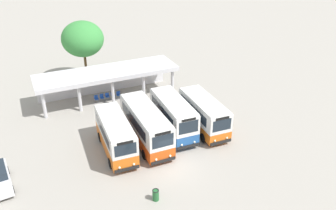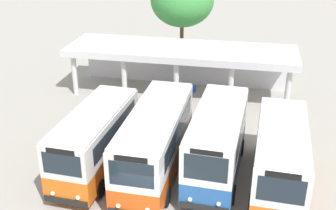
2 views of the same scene
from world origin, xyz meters
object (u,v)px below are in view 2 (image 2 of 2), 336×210
city_bus_middle_cream (217,141)px  waiting_chair_end_by_column (157,87)px  waiting_chair_fifth_seat (193,90)px  city_bus_fourth_amber (280,156)px  waiting_chair_second_from_end (166,87)px  waiting_chair_middle_seat (175,88)px  city_bus_second_in_row (156,140)px  city_bus_nearest_orange (96,138)px  waiting_chair_fourth_seat (184,89)px

city_bus_middle_cream → waiting_chair_end_by_column: city_bus_middle_cream is taller
waiting_chair_end_by_column → waiting_chair_fifth_seat: 2.59m
city_bus_fourth_amber → waiting_chair_second_from_end: 12.63m
city_bus_middle_cream → city_bus_fourth_amber: 3.03m
city_bus_middle_cream → waiting_chair_middle_seat: 10.34m
city_bus_second_in_row → waiting_chair_end_by_column: size_ratio=9.44×
waiting_chair_middle_seat → waiting_chair_fifth_seat: 1.30m
city_bus_fourth_amber → waiting_chair_fifth_seat: 11.49m
city_bus_second_in_row → city_bus_middle_cream: 3.00m
city_bus_middle_cream → city_bus_second_in_row: bearing=-171.7°
waiting_chair_fifth_seat → city_bus_fourth_amber: bearing=-61.1°
city_bus_middle_cream → waiting_chair_end_by_column: bearing=118.6°
city_bus_fourth_amber → waiting_chair_second_from_end: (-7.46, 10.11, -1.25)m
waiting_chair_end_by_column → waiting_chair_second_from_end: bearing=5.1°
waiting_chair_end_by_column → waiting_chair_middle_seat: same height
city_bus_nearest_orange → city_bus_fourth_amber: 8.90m
waiting_chair_end_by_column → waiting_chair_fourth_seat: 1.95m
city_bus_fourth_amber → waiting_chair_end_by_column: size_ratio=8.24×
waiting_chair_second_from_end → waiting_chair_end_by_column: bearing=-174.9°
waiting_chair_middle_seat → waiting_chair_fourth_seat: 0.65m
waiting_chair_end_by_column → waiting_chair_second_from_end: 0.65m
city_bus_middle_cream → waiting_chair_fifth_seat: (-2.55, 9.38, -1.38)m
city_bus_fourth_amber → waiting_chair_fourth_seat: bearing=121.5°
city_bus_second_in_row → waiting_chair_fifth_seat: 9.92m
city_bus_middle_cream → city_bus_fourth_amber: size_ratio=1.00×
city_bus_nearest_orange → city_bus_fourth_amber: city_bus_nearest_orange is taller
waiting_chair_second_from_end → waiting_chair_middle_seat: size_ratio=1.00×
waiting_chair_fifth_seat → city_bus_middle_cream: bearing=-74.8°
city_bus_second_in_row → waiting_chair_middle_seat: bearing=95.1°
waiting_chair_fifth_seat → waiting_chair_second_from_end: bearing=176.9°
city_bus_fourth_amber → waiting_chair_end_by_column: 12.98m
city_bus_middle_cream → waiting_chair_end_by_column: size_ratio=8.20×
city_bus_fourth_amber → city_bus_nearest_orange: bearing=-179.0°
city_bus_fourth_amber → waiting_chair_fifth_seat: (-5.52, 10.00, -1.25)m
waiting_chair_end_by_column → city_bus_fourth_amber: bearing=-51.1°
city_bus_nearest_orange → city_bus_middle_cream: (5.93, 0.78, 0.11)m
city_bus_nearest_orange → city_bus_middle_cream: 5.98m
city_bus_nearest_orange → city_bus_middle_cream: city_bus_middle_cream is taller
waiting_chair_second_from_end → waiting_chair_middle_seat: bearing=1.2°
city_bus_nearest_orange → city_bus_middle_cream: size_ratio=1.00×
waiting_chair_end_by_column → waiting_chair_middle_seat: size_ratio=1.00×
city_bus_middle_cream → waiting_chair_fifth_seat: city_bus_middle_cream is taller
city_bus_second_in_row → city_bus_fourth_amber: (5.93, -0.19, -0.10)m
city_bus_second_in_row → city_bus_fourth_amber: city_bus_second_in_row is taller
city_bus_nearest_orange → city_bus_fourth_amber: (8.89, 0.15, -0.02)m
waiting_chair_second_from_end → city_bus_fourth_amber: bearing=-53.6°
city_bus_fourth_amber → waiting_chair_middle_seat: size_ratio=8.24×
city_bus_second_in_row → waiting_chair_fourth_seat: 9.95m
city_bus_middle_cream → city_bus_fourth_amber: bearing=-11.9°
city_bus_fourth_amber → waiting_chair_middle_seat: bearing=123.9°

